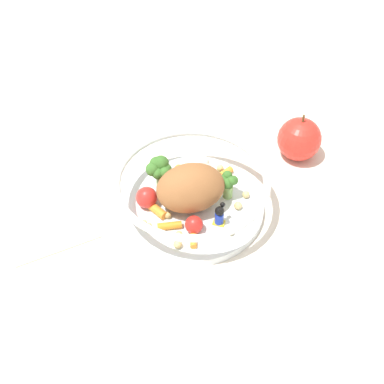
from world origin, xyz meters
TOP-DOWN VIEW (x-y plane):
  - ground_plane at (0.00, 0.00)m, footprint 2.40×2.40m
  - food_container at (0.01, -0.01)m, footprint 0.22×0.22m
  - loose_apple at (0.03, 0.20)m, footprint 0.07×0.07m
  - folded_napkin at (-0.09, -0.18)m, footprint 0.15×0.14m

SIDE VIEW (x-z plane):
  - ground_plane at x=0.00m, z-range 0.00..0.00m
  - folded_napkin at x=-0.09m, z-range 0.00..0.01m
  - loose_apple at x=0.03m, z-range -0.01..0.08m
  - food_container at x=0.01m, z-range -0.01..0.08m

